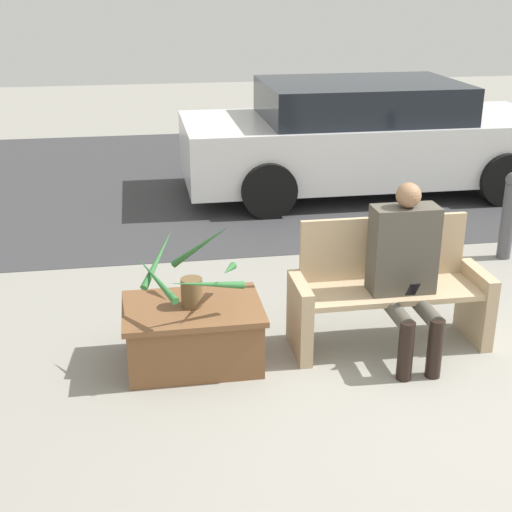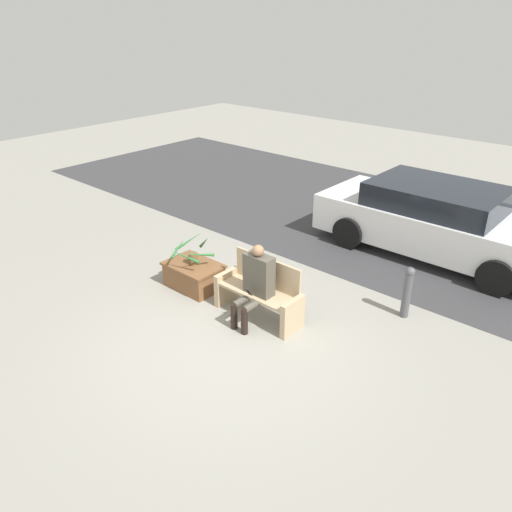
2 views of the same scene
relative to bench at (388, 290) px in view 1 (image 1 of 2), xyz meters
name	(u,v)px [view 1 (image 1 of 2)]	position (x,y,z in m)	size (l,w,h in m)	color
ground_plane	(444,397)	(0.13, -0.80, -0.42)	(30.00, 30.00, 0.00)	gray
road_surface	(276,175)	(0.13, 4.85, -0.41)	(20.00, 6.00, 0.01)	#38383A
bench	(388,290)	(0.00, 0.00, 0.00)	(1.43, 0.49, 0.92)	tan
person_seated	(406,264)	(0.05, -0.17, 0.27)	(0.46, 0.60, 1.25)	#4C473D
planter_box	(193,332)	(-1.43, -0.07, -0.18)	(0.96, 0.67, 0.44)	brown
potted_plant	(191,277)	(-1.43, -0.09, 0.25)	(0.72, 0.70, 0.55)	brown
parked_car	(366,137)	(1.08, 3.94, 0.27)	(4.57, 1.98, 1.36)	silver
bollard_post	(509,214)	(1.70, 1.45, 0.03)	(0.14, 0.14, 0.85)	#4C4C51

